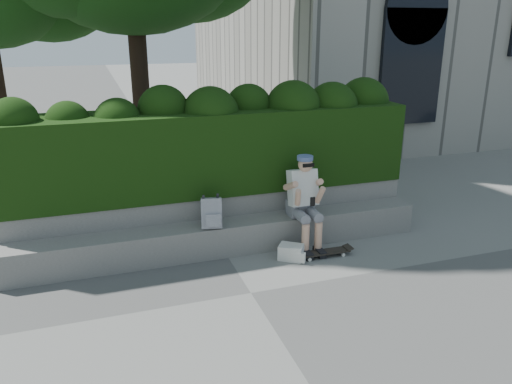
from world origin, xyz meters
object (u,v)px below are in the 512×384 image
object	(u,v)px
backpack_plaid	(212,213)
person	(304,198)
skateboard	(324,252)
backpack_ground	(291,252)

from	to	relation	value
backpack_plaid	person	bearing A→B (deg)	8.97
skateboard	backpack_plaid	world-z (taller)	backpack_plaid
skateboard	backpack_plaid	bearing A→B (deg)	162.70
backpack_plaid	backpack_ground	distance (m)	1.24
backpack_ground	person	bearing A→B (deg)	82.39
person	backpack_ground	distance (m)	0.81
person	backpack_ground	bearing A→B (deg)	-133.37
person	backpack_ground	xyz separation A→B (m)	(-0.33, -0.35, -0.65)
backpack_plaid	backpack_ground	world-z (taller)	backpack_plaid
backpack_ground	skateboard	bearing A→B (deg)	27.25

